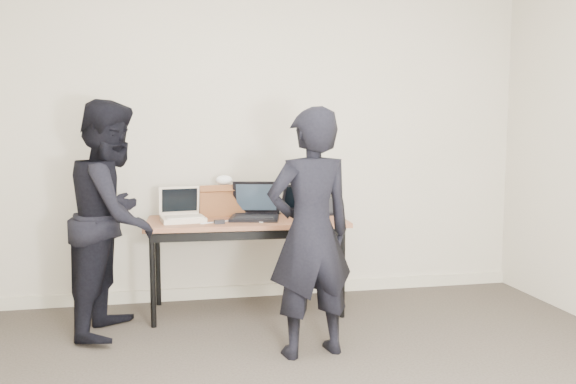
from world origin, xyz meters
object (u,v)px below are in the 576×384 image
object	(u,v)px
desk	(247,227)
laptop_beige	(182,214)
leather_satchel	(221,200)
equipment_box	(320,205)
laptop_right	(306,207)
person_typist	(311,233)
laptop_center	(255,210)
person_observer	(113,217)

from	to	relation	value
desk	laptop_beige	distance (m)	0.50
leather_satchel	equipment_box	distance (m)	0.81
laptop_right	person_typist	size ratio (longest dim) A/B	0.26
desk	laptop_center	world-z (taller)	laptop_center
laptop_center	person_observer	bearing A→B (deg)	-152.44
laptop_center	person_observer	distance (m)	1.05
laptop_beige	person_typist	size ratio (longest dim) A/B	0.23
laptop_beige	person_typist	distance (m)	1.21
laptop_beige	laptop_right	bearing A→B (deg)	0.79
person_typist	person_observer	size ratio (longest dim) A/B	0.96
person_observer	leather_satchel	bearing A→B (deg)	-46.75
laptop_center	equipment_box	distance (m)	0.58
desk	person_typist	xyz separation A→B (m)	(0.28, -0.92, 0.11)
laptop_center	equipment_box	xyz separation A→B (m)	(0.56, 0.16, 0.00)
person_typist	laptop_beige	bearing A→B (deg)	-62.03
laptop_right	leather_satchel	world-z (taller)	leather_satchel
laptop_beige	equipment_box	distance (m)	1.13
desk	person_observer	bearing A→B (deg)	-163.74
laptop_right	person_typist	distance (m)	1.13
leather_satchel	person_typist	xyz separation A→B (m)	(0.46, -1.14, -0.08)
laptop_beige	laptop_center	distance (m)	0.55
desk	laptop_center	xyz separation A→B (m)	(0.07, 0.03, 0.12)
laptop_center	person_observer	world-z (taller)	person_observer
laptop_beige	laptop_right	distance (m)	1.00
laptop_center	person_typist	size ratio (longest dim) A/B	0.28
laptop_beige	equipment_box	xyz separation A→B (m)	(1.11, 0.16, 0.02)
laptop_center	leather_satchel	xyz separation A→B (m)	(-0.25, 0.20, 0.06)
laptop_center	laptop_right	bearing A→B (deg)	33.04
desk	laptop_center	distance (m)	0.14
desk	person_typist	distance (m)	0.96
desk	person_typist	bearing A→B (deg)	-70.93
laptop_right	equipment_box	xyz separation A→B (m)	(0.12, 0.00, 0.01)
laptop_right	laptop_center	bearing A→B (deg)	-175.32
laptop_beige	equipment_box	bearing A→B (deg)	-0.16
person_typist	laptop_center	bearing A→B (deg)	-88.44
leather_satchel	person_observer	size ratio (longest dim) A/B	0.24
leather_satchel	person_typist	size ratio (longest dim) A/B	0.25
desk	equipment_box	world-z (taller)	equipment_box
leather_satchel	equipment_box	size ratio (longest dim) A/B	1.62
laptop_beige	equipment_box	size ratio (longest dim) A/B	1.50
laptop_center	person_typist	world-z (taller)	person_typist
laptop_right	person_typist	xyz separation A→B (m)	(-0.22, -1.11, -0.01)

